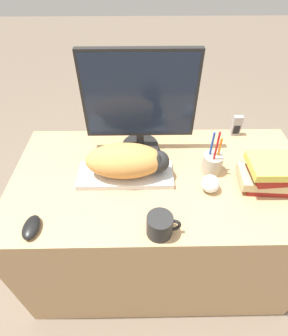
% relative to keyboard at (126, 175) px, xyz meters
% --- Properties ---
extents(ground_plane, '(12.00, 12.00, 0.00)m').
position_rel_keyboard_xyz_m(ground_plane, '(0.16, -0.33, -0.72)').
color(ground_plane, '#6B5B4C').
extents(desk, '(1.30, 0.68, 0.71)m').
position_rel_keyboard_xyz_m(desk, '(0.16, 0.00, -0.36)').
color(desk, tan).
rests_on(desk, ground_plane).
extents(keyboard, '(0.40, 0.15, 0.02)m').
position_rel_keyboard_xyz_m(keyboard, '(0.00, 0.00, 0.00)').
color(keyboard, silver).
rests_on(keyboard, desk).
extents(cat, '(0.34, 0.16, 0.14)m').
position_rel_keyboard_xyz_m(cat, '(0.02, -0.00, 0.08)').
color(cat, '#D18C47').
rests_on(cat, keyboard).
extents(monitor, '(0.48, 0.17, 0.46)m').
position_rel_keyboard_xyz_m(monitor, '(0.06, 0.21, 0.24)').
color(monitor, black).
rests_on(monitor, desk).
extents(computer_mouse, '(0.06, 0.10, 0.03)m').
position_rel_keyboard_xyz_m(computer_mouse, '(-0.32, -0.26, 0.00)').
color(computer_mouse, black).
rests_on(computer_mouse, desk).
extents(coffee_mug, '(0.12, 0.09, 0.08)m').
position_rel_keyboard_xyz_m(coffee_mug, '(0.13, -0.28, 0.03)').
color(coffee_mug, black).
rests_on(coffee_mug, desk).
extents(pen_cup, '(0.08, 0.08, 0.22)m').
position_rel_keyboard_xyz_m(pen_cup, '(0.37, 0.03, 0.04)').
color(pen_cup, '#B2A893').
rests_on(pen_cup, desk).
extents(baseball, '(0.07, 0.07, 0.07)m').
position_rel_keyboard_xyz_m(baseball, '(0.34, -0.08, 0.02)').
color(baseball, silver).
rests_on(baseball, desk).
extents(phone, '(0.04, 0.03, 0.11)m').
position_rel_keyboard_xyz_m(phone, '(0.55, 0.30, 0.04)').
color(phone, '#99999E').
rests_on(phone, desk).
extents(book_stack, '(0.23, 0.16, 0.13)m').
position_rel_keyboard_xyz_m(book_stack, '(0.58, -0.06, 0.06)').
color(book_stack, maroon).
rests_on(book_stack, desk).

